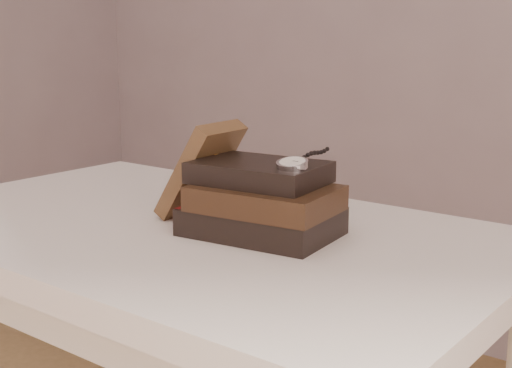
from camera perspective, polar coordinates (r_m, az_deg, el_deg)
The scene contains 5 objects.
table at distance 1.13m, azimuth -5.32°, elevation -7.71°, with size 1.00×0.60×0.75m.
book_stack at distance 1.03m, azimuth 0.50°, elevation -1.44°, with size 0.23×0.17×0.11m.
journal at distance 1.12m, azimuth -4.49°, elevation 1.16°, with size 0.02×0.10×0.17m, color #3F2818.
pocket_watch at distance 0.98m, azimuth 3.17°, elevation 1.75°, with size 0.05×0.15×0.02m.
eyeglasses at distance 1.13m, azimuth -0.97°, elevation 0.32°, with size 0.10×0.11×0.04m.
Camera 1 is at (0.73, -0.42, 1.04)m, focal length 49.49 mm.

